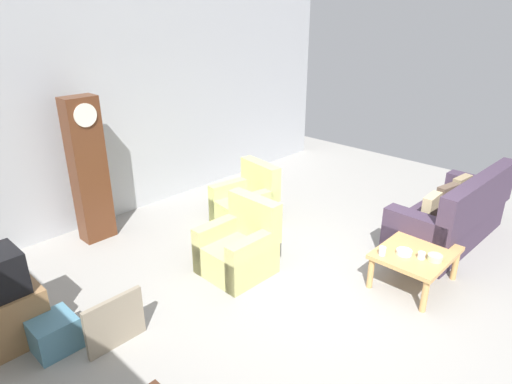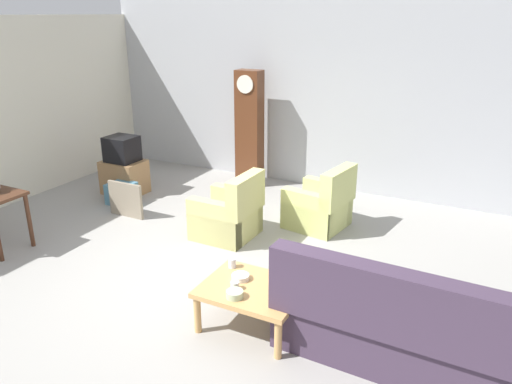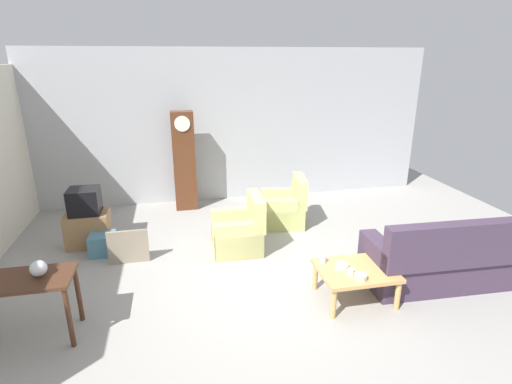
{
  "view_description": "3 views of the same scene",
  "coord_description": "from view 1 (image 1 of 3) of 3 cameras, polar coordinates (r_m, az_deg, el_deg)",
  "views": [
    {
      "loc": [
        -3.65,
        -2.41,
        3.02
      ],
      "look_at": [
        -0.16,
        0.91,
        1.02
      ],
      "focal_mm": 30.81,
      "sensor_mm": 36.0,
      "label": 1
    },
    {
      "loc": [
        2.73,
        -4.34,
        2.91
      ],
      "look_at": [
        0.27,
        0.51,
        0.91
      ],
      "focal_mm": 34.35,
      "sensor_mm": 36.0,
      "label": 2
    },
    {
      "loc": [
        -1.32,
        -4.85,
        3.01
      ],
      "look_at": [
        -0.15,
        0.81,
        1.04
      ],
      "focal_mm": 27.91,
      "sensor_mm": 36.0,
      "label": 3
    }
  ],
  "objects": [
    {
      "name": "ground_plane",
      "position": [
        5.32,
        8.51,
        -12.33
      ],
      "size": [
        10.4,
        10.4,
        0.0
      ],
      "primitive_type": "plane",
      "color": "#999691"
    },
    {
      "name": "framed_picture_leaning",
      "position": [
        4.57,
        -17.84,
        -15.82
      ],
      "size": [
        0.6,
        0.05,
        0.53
      ],
      "primitive_type": "cube",
      "color": "gray",
      "rests_on": "ground_plane"
    },
    {
      "name": "cup_white_porcelain",
      "position": [
        5.3,
        20.69,
        -7.71
      ],
      "size": [
        0.08,
        0.08,
        0.08
      ],
      "primitive_type": "cylinder",
      "color": "white",
      "rests_on": "coffee_table_wood"
    },
    {
      "name": "grandfather_clock",
      "position": [
        6.35,
        -20.9,
        2.62
      ],
      "size": [
        0.44,
        0.3,
        2.01
      ],
      "color": "#562D19",
      "rests_on": "ground_plane"
    },
    {
      "name": "storage_box_blue",
      "position": [
        4.8,
        -24.77,
        -16.37
      ],
      "size": [
        0.4,
        0.38,
        0.34
      ],
      "primitive_type": "cube",
      "color": "teal",
      "rests_on": "ground_plane"
    },
    {
      "name": "armchair_olive_near",
      "position": [
        5.43,
        -2.22,
        -7.42
      ],
      "size": [
        0.8,
        0.77,
        0.92
      ],
      "color": "#CCC67A",
      "rests_on": "ground_plane"
    },
    {
      "name": "garage_door_wall",
      "position": [
        7.17,
        -15.12,
        10.41
      ],
      "size": [
        8.4,
        0.16,
        3.2
      ],
      "primitive_type": "cube",
      "color": "#ADAFB5",
      "rests_on": "ground_plane"
    },
    {
      "name": "armchair_olive_far",
      "position": [
        6.61,
        -1.3,
        -1.65
      ],
      "size": [
        0.9,
        0.88,
        0.92
      ],
      "color": "#D0D77B",
      "rests_on": "ground_plane"
    },
    {
      "name": "tv_stand_cabinet",
      "position": [
        5.0,
        -29.82,
        -14.08
      ],
      "size": [
        0.68,
        0.52,
        0.57
      ],
      "primitive_type": "cube",
      "color": "#997047",
      "rests_on": "ground_plane"
    },
    {
      "name": "bowl_white_stacked",
      "position": [
        5.33,
        18.68,
        -7.4
      ],
      "size": [
        0.18,
        0.18,
        0.05
      ],
      "primitive_type": "cylinder",
      "color": "white",
      "rests_on": "coffee_table_wood"
    },
    {
      "name": "cup_blue_rimmed",
      "position": [
        5.23,
        16.08,
        -7.38
      ],
      "size": [
        0.08,
        0.08,
        0.1
      ],
      "primitive_type": "cylinder",
      "color": "silver",
      "rests_on": "coffee_table_wood"
    },
    {
      "name": "coffee_table_wood",
      "position": [
        5.49,
        20.02,
        -7.75
      ],
      "size": [
        0.96,
        0.76,
        0.44
      ],
      "color": "tan",
      "rests_on": "ground_plane"
    },
    {
      "name": "bowl_shallow_green",
      "position": [
        5.32,
        22.22,
        -7.9
      ],
      "size": [
        0.16,
        0.16,
        0.07
      ],
      "primitive_type": "cylinder",
      "color": "#B2C69E",
      "rests_on": "coffee_table_wood"
    },
    {
      "name": "couch_floral",
      "position": [
        6.68,
        24.08,
        -3.04
      ],
      "size": [
        2.13,
        0.95,
        1.04
      ],
      "color": "#423347",
      "rests_on": "ground_plane"
    }
  ]
}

